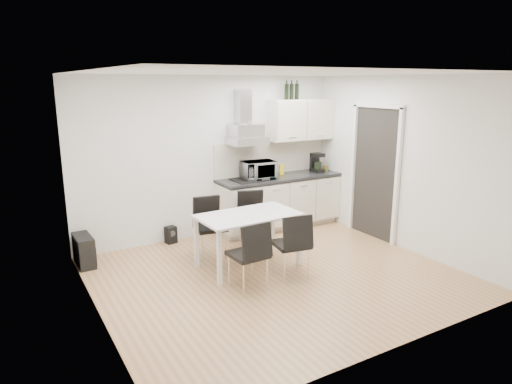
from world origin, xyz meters
TOP-DOWN VIEW (x-y plane):
  - ground at (0.00, 0.00)m, footprint 4.50×4.50m
  - wall_back at (0.00, 2.00)m, footprint 4.50×0.10m
  - wall_front at (0.00, -2.00)m, footprint 4.50×0.10m
  - wall_left at (-2.25, 0.00)m, footprint 0.10×4.00m
  - wall_right at (2.25, 0.00)m, footprint 0.10×4.00m
  - ceiling at (0.00, 0.00)m, footprint 4.50×4.50m
  - doorway at (2.21, 0.55)m, footprint 0.08×1.04m
  - kitchenette at (1.19, 1.73)m, footprint 2.22×0.64m
  - dining_table at (-0.16, 0.46)m, footprint 1.38×0.82m
  - chair_far_left at (-0.47, 1.03)m, footprint 0.51×0.56m
  - chair_far_right at (0.22, 1.02)m, footprint 0.57×0.61m
  - chair_near_left at (-0.52, -0.16)m, footprint 0.47×0.52m
  - chair_near_right at (0.14, -0.13)m, footprint 0.52×0.56m
  - guitar_amp at (-2.12, 1.65)m, footprint 0.24×0.52m
  - floor_speaker at (-0.77, 1.90)m, footprint 0.18×0.17m

SIDE VIEW (x-z plane):
  - ground at x=0.00m, z-range 0.00..0.00m
  - floor_speaker at x=-0.77m, z-range 0.00..0.27m
  - guitar_amp at x=-2.12m, z-range 0.00..0.43m
  - chair_far_left at x=-0.47m, z-range 0.00..0.88m
  - chair_far_right at x=0.22m, z-range 0.00..0.88m
  - chair_near_left at x=-0.52m, z-range 0.00..0.88m
  - chair_near_right at x=0.14m, z-range 0.00..0.88m
  - dining_table at x=-0.16m, z-range 0.29..1.04m
  - kitchenette at x=1.19m, z-range -0.43..2.09m
  - doorway at x=2.21m, z-range 0.00..2.10m
  - wall_back at x=0.00m, z-range 0.00..2.60m
  - wall_front at x=0.00m, z-range 0.00..2.60m
  - wall_left at x=-2.25m, z-range 0.00..2.60m
  - wall_right at x=2.25m, z-range 0.00..2.60m
  - ceiling at x=0.00m, z-range 2.60..2.60m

